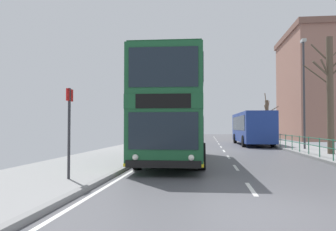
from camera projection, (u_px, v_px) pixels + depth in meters
name	position (u px, v px, depth m)	size (l,w,h in m)	color
ground	(231.00, 210.00, 6.64)	(15.80, 140.00, 0.20)	#4E4E53
double_decker_bus_main	(175.00, 111.00, 16.21)	(2.93, 10.42, 4.56)	#19512D
background_bus_far_lane	(252.00, 127.00, 31.25)	(2.80, 10.51, 2.91)	navy
pedestrian_railing_far_kerb	(320.00, 144.00, 17.14)	(0.05, 22.25, 0.97)	#236B4C
bus_stop_sign_near	(69.00, 123.00, 10.05)	(0.08, 0.44, 2.66)	#2D2D33
street_lamp_far_side	(304.00, 85.00, 23.68)	(0.28, 0.60, 7.60)	#38383D
bare_tree_far_00	(267.00, 118.00, 40.41)	(1.86, 2.25, 5.63)	brown
bare_tree_far_01	(330.00, 92.00, 19.32)	(2.33, 1.37, 6.62)	brown
background_building_00	(330.00, 86.00, 43.49)	(11.15, 13.88, 13.70)	#936656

